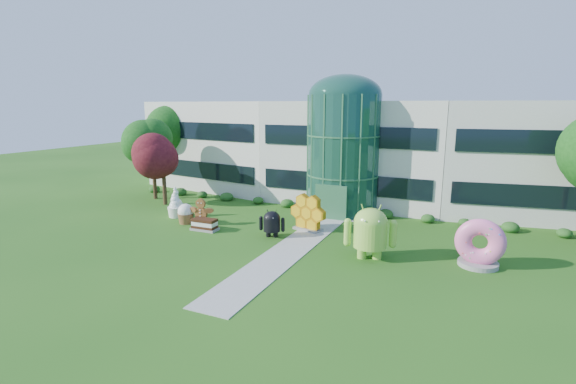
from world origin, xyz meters
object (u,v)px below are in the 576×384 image
at_px(android_green, 370,229).
at_px(android_black, 272,222).
at_px(donut, 480,242).
at_px(gingerbread, 201,212).

xyz_separation_m(android_green, android_black, (-7.15, 1.26, -0.74)).
height_order(android_black, donut, donut).
distance_m(android_green, donut, 6.11).
bearing_deg(android_black, gingerbread, 165.45).
height_order(android_green, donut, android_green).
height_order(android_green, gingerbread, android_green).
xyz_separation_m(android_black, gingerbread, (-6.20, 0.36, -0.03)).
relative_size(donut, gingerbread, 1.26).
relative_size(android_green, donut, 1.28).
bearing_deg(donut, android_black, -177.88).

